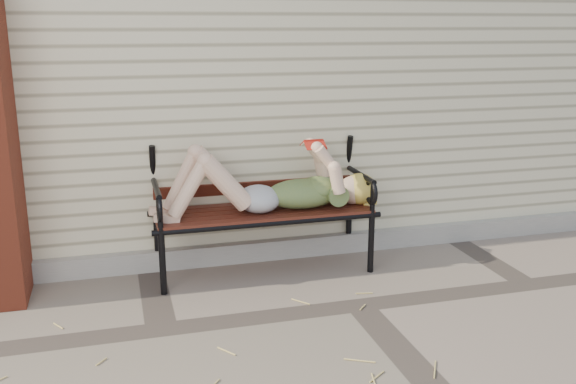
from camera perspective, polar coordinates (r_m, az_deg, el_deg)
name	(u,v)px	position (r m, az deg, el deg)	size (l,w,h in m)	color
ground	(359,305)	(4.20, 6.36, -9.97)	(80.00, 80.00, 0.00)	#7C6A5F
house_wall	(254,48)	(6.69, -3.03, 12.63)	(8.00, 4.00, 3.00)	beige
foundation_strip	(313,245)	(5.02, 2.27, -4.75)	(8.00, 0.10, 0.15)	#B0A99F
garden_bench	(260,186)	(4.63, -2.52, 0.51)	(1.68, 0.67, 1.09)	black
reading_woman	(266,186)	(4.50, -1.97, 0.56)	(1.59, 0.36, 0.50)	#0A3646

